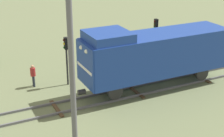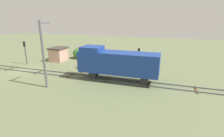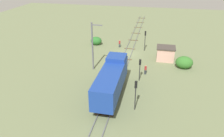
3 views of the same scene
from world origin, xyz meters
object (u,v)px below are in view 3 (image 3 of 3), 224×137
object	(u,v)px
traffic_signal_far	(136,90)
relay_hut	(165,53)
traffic_signal_near	(145,37)
traffic_signal_mid	(140,66)
worker_by_signal	(146,69)
catenary_mast	(93,45)
locomotive	(111,79)
worker_near_track	(120,43)

from	to	relation	value
traffic_signal_far	relay_hut	distance (m)	17.53
traffic_signal_near	traffic_signal_mid	bearing A→B (deg)	90.86
traffic_signal_near	relay_hut	distance (m)	6.22
traffic_signal_near	worker_by_signal	bearing A→B (deg)	95.19
catenary_mast	relay_hut	bearing A→B (deg)	-151.76
traffic_signal_far	catenary_mast	size ratio (longest dim) A/B	0.50
traffic_signal_far	worker_by_signal	world-z (taller)	traffic_signal_far
worker_by_signal	relay_hut	bearing A→B (deg)	62.64
traffic_signal_mid	relay_hut	size ratio (longest dim) A/B	1.06
locomotive	traffic_signal_far	size ratio (longest dim) A/B	2.77
worker_near_track	traffic_signal_far	bearing A→B (deg)	-145.88
catenary_mast	relay_hut	world-z (taller)	catenary_mast
traffic_signal_mid	traffic_signal_far	size ratio (longest dim) A/B	0.89
traffic_signal_near	traffic_signal_mid	size ratio (longest dim) A/B	1.16
traffic_signal_mid	worker_by_signal	bearing A→B (deg)	-108.50
worker_near_track	worker_by_signal	distance (m)	13.67
traffic_signal_near	traffic_signal_far	size ratio (longest dim) A/B	1.03
traffic_signal_far	worker_near_track	xyz separation A→B (m)	(6.00, -22.19, -1.92)
traffic_signal_near	traffic_signal_far	bearing A→B (deg)	91.08
locomotive	catenary_mast	size ratio (longest dim) A/B	1.38
traffic_signal_near	traffic_signal_mid	xyz separation A→B (m)	(-0.20, 13.39, -0.40)
traffic_signal_near	worker_near_track	bearing A→B (deg)	-9.82
worker_near_track	worker_by_signal	size ratio (longest dim) A/B	1.00
traffic_signal_mid	traffic_signal_near	bearing A→B (deg)	-89.14
worker_near_track	catenary_mast	world-z (taller)	catenary_mast
traffic_signal_mid	worker_near_track	size ratio (longest dim) A/B	2.18
catenary_mast	worker_by_signal	bearing A→B (deg)	179.25
locomotive	traffic_signal_near	distance (m)	19.09
traffic_signal_far	catenary_mast	xyz separation A→B (m)	(8.54, -10.34, 1.54)
locomotive	relay_hut	bearing A→B (deg)	-117.15
worker_by_signal	catenary_mast	size ratio (longest dim) A/B	0.20
traffic_signal_mid	worker_by_signal	distance (m)	2.99
worker_near_track	traffic_signal_mid	bearing A→B (deg)	-139.03
traffic_signal_mid	worker_near_track	world-z (taller)	traffic_signal_mid
traffic_signal_mid	catenary_mast	distance (m)	8.91
traffic_signal_far	locomotive	bearing A→B (deg)	-33.66
traffic_signal_near	worker_by_signal	xyz separation A→B (m)	(-1.00, 11.00, -2.00)
traffic_signal_mid	relay_hut	bearing A→B (deg)	-114.04
traffic_signal_far	relay_hut	size ratio (longest dim) A/B	1.20
traffic_signal_far	worker_near_track	distance (m)	23.07
worker_by_signal	catenary_mast	distance (m)	9.78
relay_hut	traffic_signal_near	bearing A→B (deg)	-44.33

